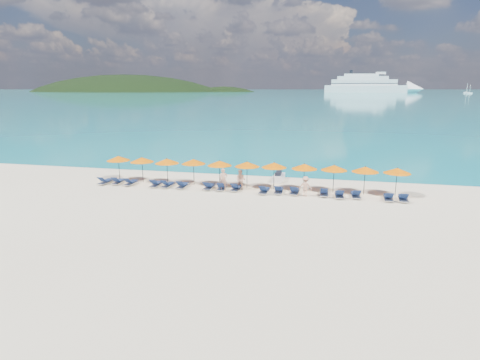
# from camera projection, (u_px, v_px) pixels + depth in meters

# --- Properties ---
(ground) EXTENTS (1400.00, 1400.00, 0.00)m
(ground) POSITION_uv_depth(u_px,v_px,m) (231.00, 206.00, 28.43)
(ground) COLOR beige
(sea) EXTENTS (1600.00, 1300.00, 0.01)m
(sea) POSITION_uv_depth(u_px,v_px,m) (328.00, 91.00, 655.27)
(sea) COLOR #1FA9B2
(sea) RESTS_ON ground
(headland_main) EXTENTS (374.00, 242.00, 126.50)m
(headland_main) POSITION_uv_depth(u_px,v_px,m) (126.00, 117.00, 614.09)
(headland_main) COLOR black
(headland_main) RESTS_ON ground
(headland_small) EXTENTS (162.00, 126.00, 85.50)m
(headland_small) POSITION_uv_depth(u_px,v_px,m) (224.00, 116.00, 600.35)
(headland_small) COLOR black
(headland_small) RESTS_ON ground
(cruise_ship) EXTENTS (121.69, 24.35, 33.68)m
(cruise_ship) POSITION_uv_depth(u_px,v_px,m) (374.00, 86.00, 512.48)
(cruise_ship) COLOR white
(cruise_ship) RESTS_ON ground
(sailboat_near) EXTENTS (5.32, 1.77, 9.75)m
(sailboat_near) POSITION_uv_depth(u_px,v_px,m) (470.00, 93.00, 441.29)
(sailboat_near) COLOR white
(sailboat_near) RESTS_ON ground
(sailboat_far) EXTENTS (6.14, 2.05, 11.25)m
(sailboat_far) POSITION_uv_depth(u_px,v_px,m) (467.00, 92.00, 466.23)
(sailboat_far) COLOR white
(sailboat_far) RESTS_ON ground
(jetski) EXTENTS (0.93, 2.32, 0.82)m
(jetski) POSITION_uv_depth(u_px,v_px,m) (279.00, 177.00, 35.91)
(jetski) COLOR silver
(jetski) RESTS_ON ground
(beachgoer_a) EXTENTS (0.79, 0.70, 1.81)m
(beachgoer_a) POSITION_uv_depth(u_px,v_px,m) (224.00, 180.00, 32.42)
(beachgoer_a) COLOR tan
(beachgoer_a) RESTS_ON ground
(beachgoer_b) EXTENTS (0.88, 0.57, 1.69)m
(beachgoer_b) POSITION_uv_depth(u_px,v_px,m) (241.00, 180.00, 32.62)
(beachgoer_b) COLOR tan
(beachgoer_b) RESTS_ON ground
(beachgoer_c) EXTENTS (1.07, 0.59, 1.58)m
(beachgoer_c) POSITION_uv_depth(u_px,v_px,m) (305.00, 186.00, 30.75)
(beachgoer_c) COLOR tan
(beachgoer_c) RESTS_ON ground
(umbrella_0) EXTENTS (2.10, 2.10, 2.28)m
(umbrella_0) POSITION_uv_depth(u_px,v_px,m) (118.00, 158.00, 35.66)
(umbrella_0) COLOR black
(umbrella_0) RESTS_ON ground
(umbrella_1) EXTENTS (2.10, 2.10, 2.28)m
(umbrella_1) POSITION_uv_depth(u_px,v_px,m) (142.00, 160.00, 34.99)
(umbrella_1) COLOR black
(umbrella_1) RESTS_ON ground
(umbrella_2) EXTENTS (2.10, 2.10, 2.28)m
(umbrella_2) POSITION_uv_depth(u_px,v_px,m) (167.00, 161.00, 34.38)
(umbrella_2) COLOR black
(umbrella_2) RESTS_ON ground
(umbrella_3) EXTENTS (2.10, 2.10, 2.28)m
(umbrella_3) POSITION_uv_depth(u_px,v_px,m) (194.00, 162.00, 34.14)
(umbrella_3) COLOR black
(umbrella_3) RESTS_ON ground
(umbrella_4) EXTENTS (2.10, 2.10, 2.28)m
(umbrella_4) POSITION_uv_depth(u_px,v_px,m) (220.00, 163.00, 33.43)
(umbrella_4) COLOR black
(umbrella_4) RESTS_ON ground
(umbrella_5) EXTENTS (2.10, 2.10, 2.28)m
(umbrella_5) POSITION_uv_depth(u_px,v_px,m) (247.00, 164.00, 32.98)
(umbrella_5) COLOR black
(umbrella_5) RESTS_ON ground
(umbrella_6) EXTENTS (2.10, 2.10, 2.28)m
(umbrella_6) POSITION_uv_depth(u_px,v_px,m) (274.00, 165.00, 32.62)
(umbrella_6) COLOR black
(umbrella_6) RESTS_ON ground
(umbrella_7) EXTENTS (2.10, 2.10, 2.28)m
(umbrella_7) POSITION_uv_depth(u_px,v_px,m) (304.00, 166.00, 32.08)
(umbrella_7) COLOR black
(umbrella_7) RESTS_ON ground
(umbrella_8) EXTENTS (2.10, 2.10, 2.28)m
(umbrella_8) POSITION_uv_depth(u_px,v_px,m) (334.00, 168.00, 31.57)
(umbrella_8) COLOR black
(umbrella_8) RESTS_ON ground
(umbrella_9) EXTENTS (2.10, 2.10, 2.28)m
(umbrella_9) POSITION_uv_depth(u_px,v_px,m) (365.00, 169.00, 30.97)
(umbrella_9) COLOR black
(umbrella_9) RESTS_ON ground
(umbrella_10) EXTENTS (2.10, 2.10, 2.28)m
(umbrella_10) POSITION_uv_depth(u_px,v_px,m) (397.00, 171.00, 30.46)
(umbrella_10) COLOR black
(umbrella_10) RESTS_ON ground
(lounger_0) EXTENTS (0.75, 1.74, 0.66)m
(lounger_0) POSITION_uv_depth(u_px,v_px,m) (105.00, 181.00, 34.76)
(lounger_0) COLOR silver
(lounger_0) RESTS_ON ground
(lounger_1) EXTENTS (0.74, 1.74, 0.66)m
(lounger_1) POSITION_uv_depth(u_px,v_px,m) (118.00, 181.00, 34.72)
(lounger_1) COLOR silver
(lounger_1) RESTS_ON ground
(lounger_2) EXTENTS (0.73, 1.74, 0.66)m
(lounger_2) POSITION_uv_depth(u_px,v_px,m) (131.00, 182.00, 34.36)
(lounger_2) COLOR silver
(lounger_2) RESTS_ON ground
(lounger_3) EXTENTS (0.62, 1.70, 0.66)m
(lounger_3) POSITION_uv_depth(u_px,v_px,m) (156.00, 184.00, 33.86)
(lounger_3) COLOR silver
(lounger_3) RESTS_ON ground
(lounger_4) EXTENTS (0.79, 1.76, 0.66)m
(lounger_4) POSITION_uv_depth(u_px,v_px,m) (168.00, 185.00, 33.61)
(lounger_4) COLOR silver
(lounger_4) RESTS_ON ground
(lounger_5) EXTENTS (0.62, 1.70, 0.66)m
(lounger_5) POSITION_uv_depth(u_px,v_px,m) (182.00, 185.00, 33.34)
(lounger_5) COLOR silver
(lounger_5) RESTS_ON ground
(lounger_6) EXTENTS (0.65, 1.71, 0.66)m
(lounger_6) POSITION_uv_depth(u_px,v_px,m) (209.00, 186.00, 32.96)
(lounger_6) COLOR silver
(lounger_6) RESTS_ON ground
(lounger_7) EXTENTS (0.73, 1.74, 0.66)m
(lounger_7) POSITION_uv_depth(u_px,v_px,m) (222.00, 187.00, 32.73)
(lounger_7) COLOR silver
(lounger_7) RESTS_ON ground
(lounger_8) EXTENTS (0.71, 1.73, 0.66)m
(lounger_8) POSITION_uv_depth(u_px,v_px,m) (236.00, 188.00, 32.55)
(lounger_8) COLOR silver
(lounger_8) RESTS_ON ground
(lounger_9) EXTENTS (0.72, 1.73, 0.66)m
(lounger_9) POSITION_uv_depth(u_px,v_px,m) (264.00, 190.00, 31.72)
(lounger_9) COLOR silver
(lounger_9) RESTS_ON ground
(lounger_10) EXTENTS (0.65, 1.71, 0.66)m
(lounger_10) POSITION_uv_depth(u_px,v_px,m) (279.00, 190.00, 31.72)
(lounger_10) COLOR silver
(lounger_10) RESTS_ON ground
(lounger_11) EXTENTS (0.71, 1.73, 0.66)m
(lounger_11) POSITION_uv_depth(u_px,v_px,m) (295.00, 191.00, 31.50)
(lounger_11) COLOR silver
(lounger_11) RESTS_ON ground
(lounger_12) EXTENTS (0.63, 1.70, 0.66)m
(lounger_12) POSITION_uv_depth(u_px,v_px,m) (324.00, 193.00, 31.04)
(lounger_12) COLOR silver
(lounger_12) RESTS_ON ground
(lounger_13) EXTENTS (0.71, 1.73, 0.66)m
(lounger_13) POSITION_uv_depth(u_px,v_px,m) (339.00, 195.00, 30.49)
(lounger_13) COLOR silver
(lounger_13) RESTS_ON ground
(lounger_14) EXTENTS (0.74, 1.74, 0.66)m
(lounger_14) POSITION_uv_depth(u_px,v_px,m) (356.00, 195.00, 30.47)
(lounger_14) COLOR silver
(lounger_14) RESTS_ON ground
(lounger_15) EXTENTS (0.67, 1.72, 0.66)m
(lounger_15) POSITION_uv_depth(u_px,v_px,m) (388.00, 197.00, 29.74)
(lounger_15) COLOR silver
(lounger_15) RESTS_ON ground
(lounger_16) EXTENTS (0.72, 1.73, 0.66)m
(lounger_16) POSITION_uv_depth(u_px,v_px,m) (403.00, 198.00, 29.58)
(lounger_16) COLOR silver
(lounger_16) RESTS_ON ground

